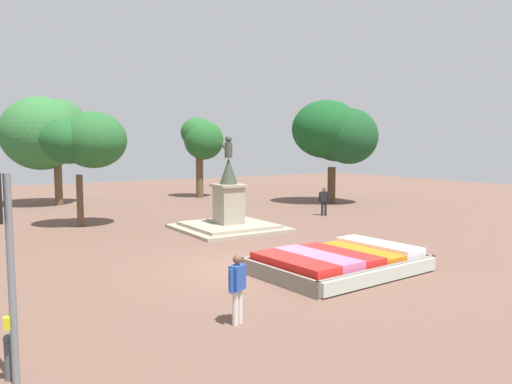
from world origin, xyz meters
The scene contains 11 objects.
ground_plane centered at (0.00, 0.00, 0.00)m, with size 77.61×77.61×0.00m, color brown.
flower_planter centered at (2.36, -2.00, 0.31)m, with size 5.33×3.85×0.69m.
statue_monument centered at (3.24, 6.59, 0.77)m, with size 4.49×4.49×4.33m.
traffic_light_near_crossing centered at (-7.19, -4.57, 2.41)m, with size 0.41×0.30×3.50m.
pedestrian_with_handbag centered at (9.91, 7.71, 0.90)m, with size 0.46×0.41×1.58m.
pedestrian_near_planter centered at (-2.60, -4.19, 0.89)m, with size 0.52×0.37×1.56m.
kerb_bollard_south centered at (-7.16, -4.38, 0.42)m, with size 0.16×0.16×0.79m.
park_tree_far_left centered at (-2.10, 21.19, 4.73)m, with size 5.42×5.44×6.98m.
park_tree_behind_statue centered at (14.36, 11.82, 4.67)m, with size 5.32×5.19×6.85m.
park_tree_far_right centered at (8.51, 20.04, 4.39)m, with size 3.03×2.96×5.90m.
park_tree_street_side centered at (-2.13, 10.95, 4.12)m, with size 3.91×3.37×5.49m.
Camera 1 is at (-7.98, -13.40, 3.96)m, focal length 35.00 mm.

